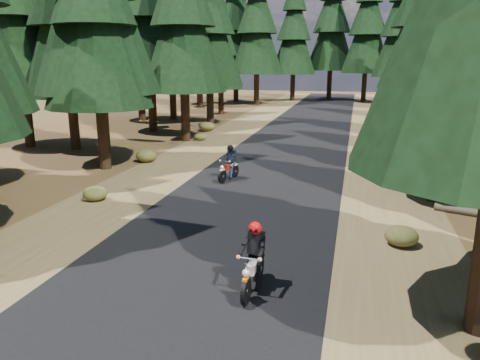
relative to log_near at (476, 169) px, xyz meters
name	(u,v)px	position (x,y,z in m)	size (l,w,h in m)	color
ground	(227,231)	(-8.38, -9.15, -0.16)	(120.00, 120.00, 0.00)	#4D371B
road	(262,185)	(-8.38, -4.15, -0.15)	(6.00, 100.00, 0.01)	black
shoulder_l	(150,178)	(-12.98, -4.15, -0.16)	(3.20, 100.00, 0.01)	brown
shoulder_r	(388,194)	(-3.78, -4.15, -0.16)	(3.20, 100.00, 0.01)	brown
pine_forest	(311,9)	(-8.40, 11.90, 7.73)	(34.59, 55.08, 16.32)	black
log_near	(476,169)	(0.00, 0.00, 0.00)	(0.32, 0.32, 5.64)	#4C4233
understory_shrubs	(314,167)	(-6.64, -1.66, 0.13)	(14.70, 30.53, 0.70)	#474C1E
rider_lead	(253,270)	(-6.92, -12.43, 0.34)	(0.56, 1.67, 1.47)	beige
rider_follow	(229,169)	(-9.82, -3.69, 0.31)	(0.84, 1.64, 1.40)	maroon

